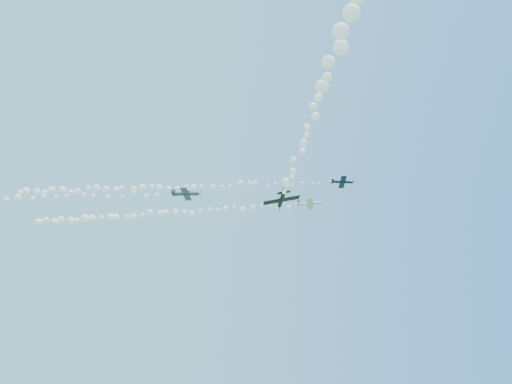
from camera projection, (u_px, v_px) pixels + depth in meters
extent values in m
cylinder|color=white|center=(309.00, 204.00, 121.01)|extent=(6.29, 3.58, 1.12)
cone|color=white|center=(321.00, 203.00, 120.61)|extent=(1.08, 1.12, 0.89)
cone|color=#A51235|center=(323.00, 202.00, 120.55)|extent=(0.43, 0.42, 0.31)
cube|color=black|center=(323.00, 202.00, 120.57)|extent=(0.20, 0.21, 2.06)
cube|color=white|center=(310.00, 204.00, 120.92)|extent=(4.60, 8.01, 0.50)
cube|color=white|center=(299.00, 204.00, 121.36)|extent=(1.94, 2.95, 0.22)
cube|color=#A51235|center=(298.00, 202.00, 121.62)|extent=(1.04, 0.52, 1.33)
sphere|color=black|center=(312.00, 202.00, 121.08)|extent=(1.05, 1.04, 0.83)
cylinder|color=#0C1837|center=(342.00, 182.00, 106.41)|extent=(5.25, 2.37, 1.09)
cone|color=#0C1837|center=(353.00, 182.00, 106.18)|extent=(0.85, 0.87, 0.74)
cone|color=white|center=(355.00, 182.00, 106.15)|extent=(0.34, 0.32, 0.26)
cube|color=black|center=(354.00, 182.00, 106.16)|extent=(0.18, 0.18, 1.66)
cube|color=#0C1837|center=(342.00, 182.00, 106.35)|extent=(3.25, 6.57, 0.28)
cube|color=#0C1837|center=(332.00, 181.00, 106.62)|extent=(1.41, 2.40, 0.14)
cube|color=white|center=(332.00, 180.00, 106.84)|extent=(0.88, 0.36, 1.11)
sphere|color=black|center=(345.00, 181.00, 106.50)|extent=(0.83, 0.81, 0.68)
cylinder|color=#393F54|center=(185.00, 194.00, 99.06)|extent=(5.88, 2.76, 0.87)
cone|color=#393F54|center=(199.00, 194.00, 99.00)|extent=(0.92, 0.98, 0.80)
cone|color=navy|center=(201.00, 194.00, 98.99)|extent=(0.37, 0.36, 0.28)
cube|color=black|center=(200.00, 194.00, 98.99)|extent=(0.13, 0.25, 1.88)
cube|color=#393F54|center=(186.00, 194.00, 99.01)|extent=(3.45, 7.44, 0.57)
cube|color=#393F54|center=(174.00, 194.00, 99.13)|extent=(1.52, 2.70, 0.23)
cube|color=navy|center=(173.00, 192.00, 99.35)|extent=(0.95, 0.41, 1.20)
sphere|color=black|center=(189.00, 192.00, 99.19)|extent=(0.90, 0.92, 0.76)
cylinder|color=black|center=(282.00, 199.00, 83.78)|extent=(1.34, 6.09, 0.94)
cone|color=black|center=(279.00, 206.00, 86.65)|extent=(0.86, 0.78, 0.82)
cone|color=orange|center=(279.00, 207.00, 87.05)|extent=(0.31, 0.33, 0.29)
cube|color=black|center=(279.00, 207.00, 86.95)|extent=(0.58, 0.17, 1.89)
cube|color=black|center=(282.00, 200.00, 83.94)|extent=(7.41, 2.58, 1.91)
cube|color=black|center=(284.00, 192.00, 81.41)|extent=(2.66, 1.23, 0.71)
cube|color=orange|center=(283.00, 190.00, 81.57)|extent=(0.51, 1.02, 1.21)
sphere|color=black|center=(280.00, 199.00, 84.69)|extent=(0.97, 0.86, 0.89)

